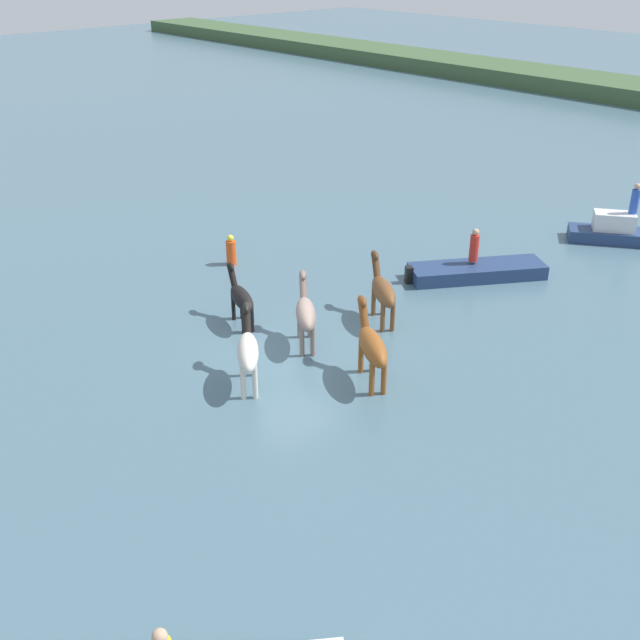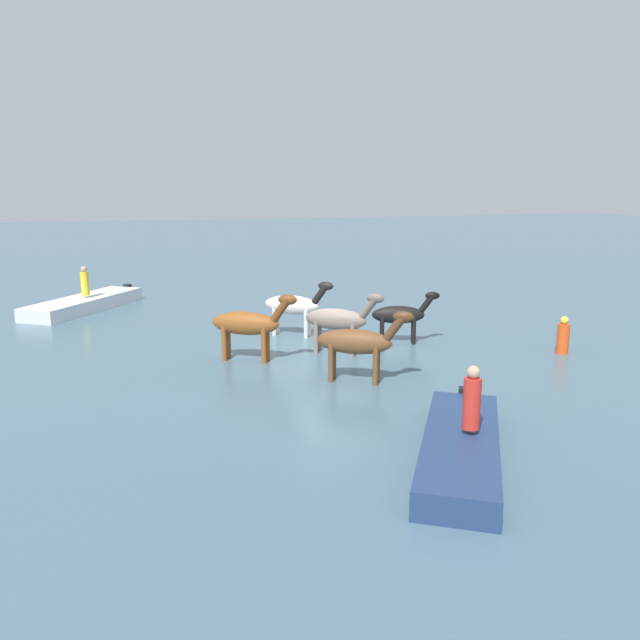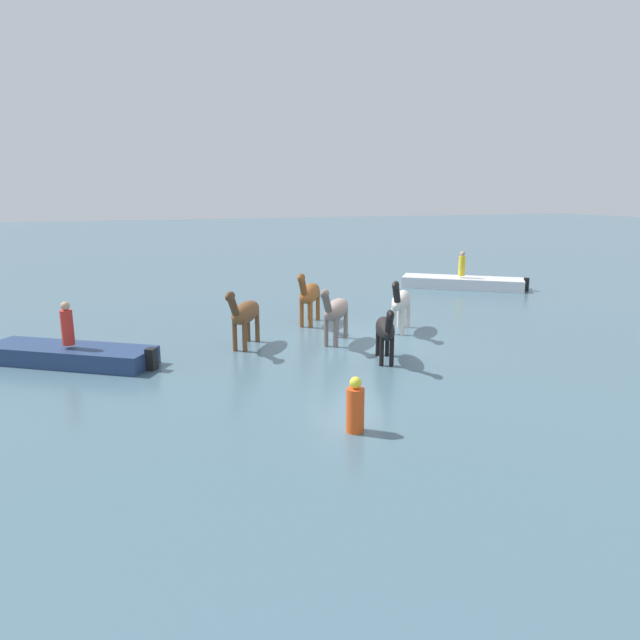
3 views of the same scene
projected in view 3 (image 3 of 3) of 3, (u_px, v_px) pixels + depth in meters
name	position (u px, v px, depth m)	size (l,w,h in m)	color
ground_plane	(352.00, 342.00, 17.95)	(164.25, 164.25, 0.00)	#476675
horse_pinto_flank	(335.00, 310.00, 17.69)	(2.17, 1.78, 1.90)	gray
horse_chestnut_trailing	(245.00, 313.00, 17.21)	(2.29, 1.63, 1.92)	brown
horse_lead	(385.00, 329.00, 15.77)	(2.14, 1.03, 1.68)	black
horse_dark_mare	(401.00, 301.00, 19.13)	(2.18, 1.77, 1.90)	silver
horse_gray_outer	(309.00, 294.00, 20.19)	(2.39, 1.67, 1.99)	brown
boat_tender_starboard	(71.00, 358.00, 15.71)	(3.67, 4.74, 0.74)	navy
boat_motor_center	(462.00, 284.00, 27.97)	(4.65, 5.62, 0.77)	silver
person_spotter_bow	(67.00, 325.00, 15.33)	(0.32, 0.32, 1.19)	red
person_helmsman_aft	(462.00, 264.00, 27.64)	(0.32, 0.32, 1.19)	yellow
buoy_channel_marker	(355.00, 407.00, 11.21)	(0.36, 0.36, 1.14)	#E54C19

